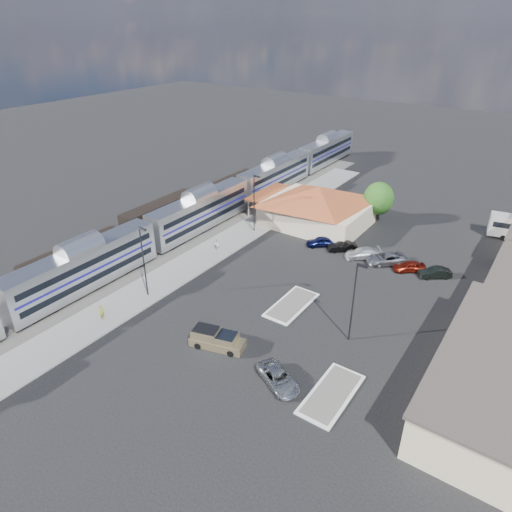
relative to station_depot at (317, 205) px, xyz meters
The scene contains 22 objects.
ground 24.63m from the station_depot, 79.24° to the right, with size 280.00×280.00×0.00m, color black.
railbed 23.14m from the station_depot, 135.78° to the right, with size 16.00×100.00×0.12m, color #4C4944.
platform 19.71m from the station_depot, 112.45° to the right, with size 5.50×92.00×0.18m, color gray.
passenger_train 18.13m from the station_depot, 137.85° to the right, with size 3.00×104.00×5.55m.
freight_cars 24.44m from the station_depot, 142.78° to the right, with size 2.80×46.00×4.00m.
station_depot is the anchor object (origin of this frame).
traffic_island_south 23.80m from the station_depot, 68.74° to the right, with size 3.30×7.50×0.21m.
traffic_island_north 37.12m from the station_depot, 59.88° to the right, with size 3.30×7.50×0.21m.
lamp_plat_s 30.74m from the station_depot, 101.94° to the right, with size 1.08×0.25×9.00m.
lamp_plat_n 10.45m from the station_depot, 128.41° to the right, with size 1.08×0.25×9.00m.
lamp_lot 29.30m from the station_depot, 55.24° to the right, with size 1.08×0.25×9.00m.
tree_depot 9.69m from the station_depot, 38.43° to the left, with size 4.71×4.71×6.63m.
pickup_truck 33.24m from the station_depot, 79.17° to the right, with size 5.83×3.39×1.90m.
suv 36.39m from the station_depot, 67.37° to the right, with size 2.29×4.97×1.38m, color #989CA0.
person_a 36.93m from the station_depot, 100.76° to the right, with size 0.65×0.42×1.77m, color gold.
person_b 17.84m from the station_depot, 113.90° to the right, with size 0.84×0.65×1.72m, color white.
parked_car_a 8.21m from the station_depot, 57.17° to the right, with size 1.67×4.16×1.42m, color #0B103A.
parked_car_b 10.06m from the station_depot, 40.17° to the right, with size 1.43×4.11×1.35m, color black.
parked_car_c 12.76m from the station_depot, 31.75° to the right, with size 2.01×4.93×1.43m, color silver.
parked_car_d 15.40m from the station_depot, 24.42° to the right, with size 2.49×5.41×1.50m, color gray.
parked_car_e 18.44m from the station_depot, 21.13° to the right, with size 1.65×4.10×1.40m, color maroon.
parked_car_f 21.35m from the station_depot, 17.26° to the right, with size 1.42×4.08×1.34m, color black.
Camera 1 is at (25.37, -36.10, 29.71)m, focal length 32.00 mm.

